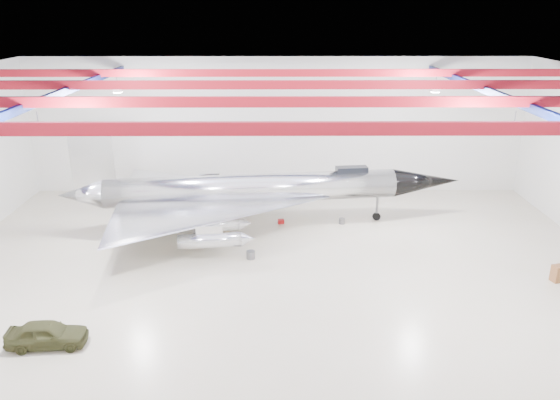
{
  "coord_description": "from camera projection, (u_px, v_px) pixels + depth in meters",
  "views": [
    {
      "loc": [
        -0.02,
        -28.64,
        14.57
      ],
      "look_at": [
        0.18,
        2.0,
        3.74
      ],
      "focal_mm": 35.0,
      "sensor_mm": 36.0,
      "label": 1
    }
  ],
  "objects": [
    {
      "name": "jeep",
      "position": [
        47.0,
        334.0,
        24.7
      ],
      "size": [
        3.67,
        1.71,
        1.22
      ],
      "primitive_type": "imported",
      "rotation": [
        0.0,
        0.0,
        1.65
      ],
      "color": "#37391C",
      "rests_on": "floor"
    },
    {
      "name": "crate_small",
      "position": [
        139.0,
        229.0,
        37.59
      ],
      "size": [
        0.43,
        0.34,
        0.29
      ],
      "primitive_type": "cube",
      "rotation": [
        0.0,
        0.0,
        -0.03
      ],
      "color": "#59595B",
      "rests_on": "floor"
    },
    {
      "name": "floor",
      "position": [
        277.0,
        272.0,
        31.86
      ],
      "size": [
        40.0,
        40.0,
        0.0
      ],
      "primitive_type": "plane",
      "color": "beige",
      "rests_on": "ground"
    },
    {
      "name": "crate_ply",
      "position": [
        200.0,
        240.0,
        35.75
      ],
      "size": [
        0.54,
        0.46,
        0.33
      ],
      "primitive_type": "cube",
      "rotation": [
        0.0,
        0.0,
        -0.17
      ],
      "color": "olive",
      "rests_on": "floor"
    },
    {
      "name": "spares_box",
      "position": [
        342.0,
        221.0,
        38.9
      ],
      "size": [
        0.46,
        0.46,
        0.38
      ],
      "primitive_type": "cylinder",
      "rotation": [
        0.0,
        0.0,
        -0.07
      ],
      "color": "#59595B",
      "rests_on": "floor"
    },
    {
      "name": "jet_aircraft",
      "position": [
        252.0,
        192.0,
        37.74
      ],
      "size": [
        27.97,
        17.69,
        7.63
      ],
      "rotation": [
        0.0,
        0.0,
        0.12
      ],
      "color": "silver",
      "rests_on": "floor"
    },
    {
      "name": "ceiling_structure",
      "position": [
        277.0,
        94.0,
        28.42
      ],
      "size": [
        39.5,
        29.5,
        1.08
      ],
      "color": "maroon",
      "rests_on": "ceiling"
    },
    {
      "name": "oil_barrel",
      "position": [
        224.0,
        231.0,
        37.11
      ],
      "size": [
        0.72,
        0.64,
        0.42
      ],
      "primitive_type": "cube",
      "rotation": [
        0.0,
        0.0,
        -0.29
      ],
      "color": "olive",
      "rests_on": "floor"
    },
    {
      "name": "engine_drum",
      "position": [
        251.0,
        255.0,
        33.47
      ],
      "size": [
        0.57,
        0.57,
        0.49
      ],
      "primitive_type": "cylinder",
      "rotation": [
        0.0,
        0.0,
        -0.07
      ],
      "color": "#59595B",
      "rests_on": "floor"
    },
    {
      "name": "toolbox_red",
      "position": [
        281.0,
        221.0,
        38.95
      ],
      "size": [
        0.48,
        0.41,
        0.3
      ],
      "primitive_type": "cube",
      "rotation": [
        0.0,
        0.0,
        0.17
      ],
      "color": "maroon",
      "rests_on": "floor"
    },
    {
      "name": "ceiling",
      "position": [
        277.0,
        81.0,
        28.19
      ],
      "size": [
        40.0,
        40.0,
        0.0
      ],
      "primitive_type": "plane",
      "rotation": [
        3.14,
        0.0,
        0.0
      ],
      "color": "#0A0F38",
      "rests_on": "wall_back"
    },
    {
      "name": "wall_back",
      "position": [
        277.0,
        126.0,
        44.17
      ],
      "size": [
        40.0,
        0.0,
        40.0
      ],
      "primitive_type": "plane",
      "rotation": [
        1.57,
        0.0,
        0.0
      ],
      "color": "silver",
      "rests_on": "floor"
    }
  ]
}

